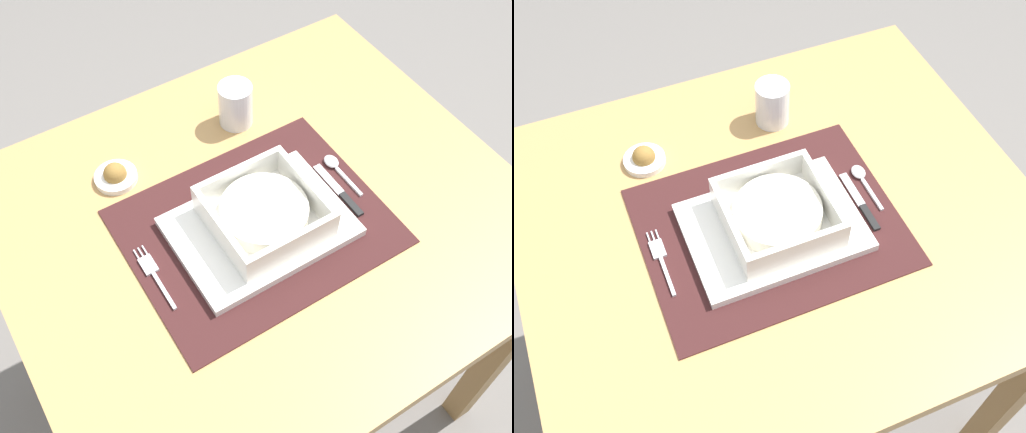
% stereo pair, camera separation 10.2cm
% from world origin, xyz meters
% --- Properties ---
extents(ground_plane, '(6.00, 6.00, 0.00)m').
position_xyz_m(ground_plane, '(0.00, 0.00, 0.00)').
color(ground_plane, slate).
extents(dining_table, '(0.89, 0.78, 0.76)m').
position_xyz_m(dining_table, '(0.00, 0.00, 0.64)').
color(dining_table, '#B2844C').
rests_on(dining_table, ground).
extents(placemat, '(0.43, 0.34, 0.00)m').
position_xyz_m(placemat, '(-0.03, -0.02, 0.76)').
color(placemat, '#381919').
rests_on(placemat, dining_table).
extents(serving_plate, '(0.29, 0.21, 0.02)m').
position_xyz_m(serving_plate, '(-0.02, -0.02, 0.77)').
color(serving_plate, white).
rests_on(serving_plate, placemat).
extents(porridge_bowl, '(0.17, 0.17, 0.06)m').
position_xyz_m(porridge_bowl, '(-0.02, -0.02, 0.80)').
color(porridge_bowl, white).
rests_on(porridge_bowl, serving_plate).
extents(fork, '(0.02, 0.13, 0.00)m').
position_xyz_m(fork, '(-0.21, -0.01, 0.76)').
color(fork, silver).
rests_on(fork, placemat).
extents(spoon, '(0.02, 0.11, 0.01)m').
position_xyz_m(spoon, '(0.17, 0.02, 0.76)').
color(spoon, silver).
rests_on(spoon, placemat).
extents(butter_knife, '(0.01, 0.13, 0.01)m').
position_xyz_m(butter_knife, '(0.14, -0.04, 0.76)').
color(butter_knife, black).
rests_on(butter_knife, placemat).
extents(drinking_glass, '(0.06, 0.06, 0.09)m').
position_xyz_m(drinking_glass, '(0.08, 0.22, 0.80)').
color(drinking_glass, white).
rests_on(drinking_glass, dining_table).
extents(condiment_saucer, '(0.08, 0.08, 0.04)m').
position_xyz_m(condiment_saucer, '(-0.18, 0.21, 0.77)').
color(condiment_saucer, white).
rests_on(condiment_saucer, dining_table).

